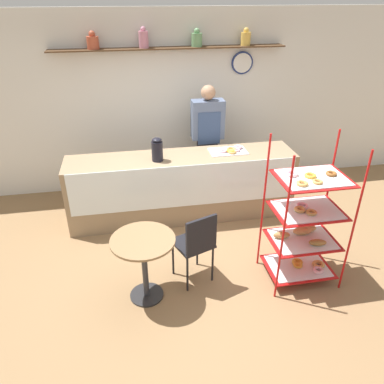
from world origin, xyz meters
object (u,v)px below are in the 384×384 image
person_worker (207,138)px  cafe_chair (197,242)px  pastry_rack (305,225)px  cafe_table (144,254)px  coffee_carafe (157,150)px  donut_tray_counter (231,150)px

person_worker → cafe_chair: 2.10m
pastry_rack → person_worker: 2.19m
pastry_rack → cafe_table: 1.74m
coffee_carafe → donut_tray_counter: bearing=6.6°
person_worker → donut_tray_counter: size_ratio=3.37×
cafe_chair → donut_tray_counter: donut_tray_counter is taller
cafe_table → cafe_chair: bearing=12.3°
coffee_carafe → donut_tray_counter: coffee_carafe is taller
coffee_carafe → person_worker: bearing=38.6°
cafe_chair → coffee_carafe: size_ratio=2.83×
pastry_rack → cafe_chair: pastry_rack is taller
cafe_table → donut_tray_counter: bearing=50.0°
coffee_carafe → pastry_rack: bearing=-45.3°
donut_tray_counter → pastry_rack: bearing=-75.5°
pastry_rack → person_worker: size_ratio=0.95×
pastry_rack → coffee_carafe: bearing=134.7°
pastry_rack → coffee_carafe: 2.07m
cafe_chair → coffee_carafe: 1.47m
cafe_chair → donut_tray_counter: (0.76, 1.46, 0.40)m
cafe_table → coffee_carafe: (0.31, 1.47, 0.53)m
person_worker → cafe_table: bearing=-117.8°
pastry_rack → cafe_chair: 1.18m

